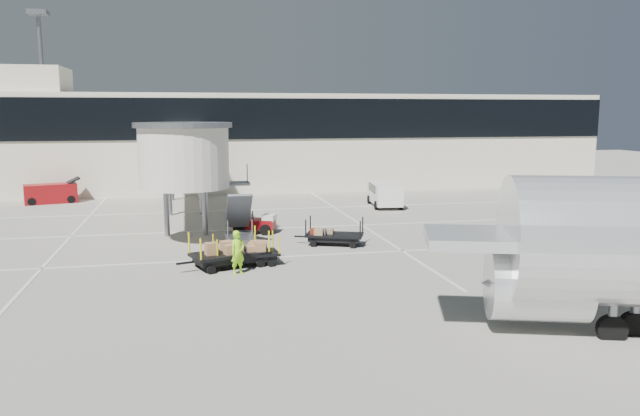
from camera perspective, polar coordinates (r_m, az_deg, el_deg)
The scene contains 11 objects.
ground at distance 26.57m, azimuth -3.36°, elevation -5.47°, with size 140.00×140.00×0.00m, color #9F9C8F.
lane_markings at distance 35.55m, azimuth -6.72°, elevation -1.86°, with size 40.00×30.00×0.02m.
terminal at distance 55.57m, azimuth -8.50°, elevation 6.18°, with size 64.00×12.11×15.20m.
jet_bridge at distance 37.79m, azimuth -12.27°, elevation 5.17°, with size 5.70×20.40×6.03m.
baggage_tug at distance 34.14m, azimuth -5.90°, elevation -1.40°, with size 2.43×2.02×1.45m.
suitcase_cart at distance 30.89m, azimuth 1.26°, elevation -2.55°, with size 3.46×2.31×1.34m.
box_cart_near at distance 27.07m, azimuth -6.67°, elevation -4.09°, with size 3.43×1.62×1.32m.
box_cart_far at distance 26.79m, azimuth -8.37°, elevation -4.21°, with size 3.97×2.51×1.53m.
ground_worker at distance 25.53m, azimuth -7.53°, elevation -4.05°, with size 0.66×0.43×1.80m, color #8EE418.
minivan at distance 43.74m, azimuth 5.91°, elevation 1.43°, with size 2.31×4.48×1.63m.
belt_loader at distance 49.06m, azimuth -23.38°, elevation 1.22°, with size 4.02×2.35×1.83m.
Camera 1 is at (-3.87, -25.46, 6.53)m, focal length 35.00 mm.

